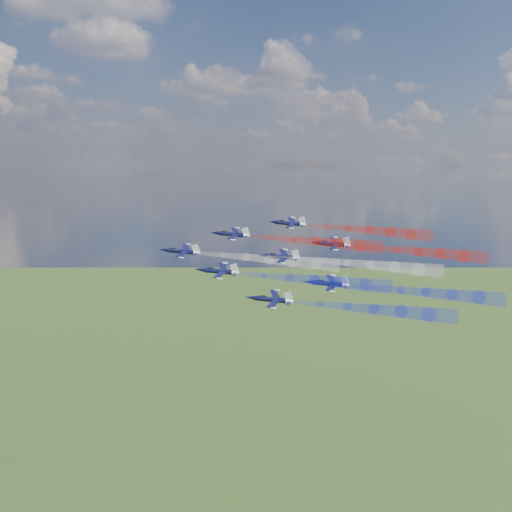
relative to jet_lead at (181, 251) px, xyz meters
name	(u,v)px	position (x,y,z in m)	size (l,w,h in m)	color
jet_lead	(181,251)	(0.00, 0.00, 0.00)	(8.43, 10.53, 2.81)	black
trail_lead	(269,259)	(19.01, -10.09, -1.66)	(3.51, 33.87, 3.51)	white
jet_inner_left	(219,271)	(4.13, -15.55, -2.76)	(8.43, 10.53, 2.81)	black
trail_inner_left	(315,280)	(23.14, -25.64, -4.42)	(3.51, 33.87, 3.51)	#1925D6
jet_inner_right	(232,234)	(14.23, 2.89, 3.33)	(8.43, 10.53, 2.81)	black
trail_inner_right	(316,242)	(33.24, -7.21, 1.67)	(3.51, 33.87, 3.51)	red
jet_outer_left	(271,299)	(11.40, -28.37, -7.32)	(8.43, 10.53, 2.81)	black
trail_outer_left	(374,309)	(30.41, -38.46, -8.98)	(3.51, 33.87, 3.51)	#1925D6
jet_center_third	(281,257)	(21.45, -11.31, -1.04)	(8.43, 10.53, 2.81)	black
trail_center_third	(371,265)	(40.46, -21.40, -2.69)	(3.51, 33.87, 3.51)	white
jet_outer_right	(289,223)	(32.01, 6.13, 5.24)	(8.43, 10.53, 2.81)	black
trail_outer_right	(369,230)	(51.03, -3.96, 3.58)	(3.51, 33.87, 3.51)	red
jet_rear_left	(329,284)	(26.41, -26.13, -5.39)	(8.43, 10.53, 2.81)	black
trail_rear_left	(426,293)	(45.42, -36.23, -7.05)	(3.51, 33.87, 3.51)	#1925D6
jet_rear_right	(332,244)	(37.19, -8.59, 1.00)	(8.43, 10.53, 2.81)	black
trail_rear_right	(418,252)	(56.20, -18.68, -0.66)	(3.51, 33.87, 3.51)	red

